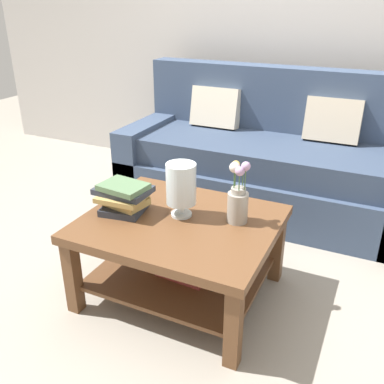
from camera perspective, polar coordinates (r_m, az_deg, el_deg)
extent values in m
plane|color=gray|center=(2.80, 2.66, -9.19)|extent=(10.00, 10.00, 0.00)
cube|color=#BCB7B2|center=(3.91, 13.19, 21.00)|extent=(6.40, 0.12, 2.70)
cube|color=#384760|center=(3.45, 9.31, 0.73)|extent=(2.21, 0.90, 0.36)
cube|color=#324057|center=(3.32, 9.49, 4.97)|extent=(1.97, 0.74, 0.20)
cube|color=#384760|center=(3.60, 11.53, 10.53)|extent=(2.21, 0.20, 0.70)
cube|color=#384760|center=(3.77, -5.39, 5.06)|extent=(0.20, 0.90, 0.60)
cube|color=beige|center=(3.62, 3.18, 11.21)|extent=(0.40, 0.18, 0.34)
cube|color=beige|center=(3.39, 18.26, 9.09)|extent=(0.40, 0.19, 0.34)
cube|color=brown|center=(2.29, -1.61, -4.26)|extent=(1.01, 0.85, 0.05)
cube|color=brown|center=(2.38, -15.59, -10.78)|extent=(0.07, 0.07, 0.43)
cube|color=brown|center=(2.01, 5.53, -17.56)|extent=(0.07, 0.07, 0.43)
cube|color=brown|center=(2.88, -6.23, -3.31)|extent=(0.07, 0.07, 0.43)
cube|color=brown|center=(2.58, 11.27, -7.27)|extent=(0.07, 0.07, 0.43)
cube|color=brown|center=(2.46, -1.52, -10.61)|extent=(0.89, 0.73, 0.02)
cube|color=#993833|center=(2.42, -0.90, -10.46)|extent=(0.29, 0.22, 0.03)
cube|color=#2D333D|center=(2.39, -9.05, -2.17)|extent=(0.25, 0.24, 0.04)
cube|color=tan|center=(2.37, -8.76, -1.24)|extent=(0.24, 0.20, 0.04)
cube|color=tan|center=(2.34, -9.33, -0.70)|extent=(0.26, 0.21, 0.03)
cube|color=#2D333D|center=(2.36, -9.13, 0.25)|extent=(0.29, 0.20, 0.03)
cube|color=#51704C|center=(2.32, -9.12, 0.69)|extent=(0.26, 0.21, 0.03)
cylinder|color=silver|center=(2.32, -1.42, -2.95)|extent=(0.11, 0.11, 0.02)
cylinder|color=silver|center=(2.30, -1.43, -2.11)|extent=(0.04, 0.04, 0.06)
cylinder|color=silver|center=(2.24, -1.46, 1.11)|extent=(0.16, 0.16, 0.22)
sphere|color=#3D6075|center=(2.28, -1.99, -0.03)|extent=(0.05, 0.05, 0.05)
sphere|color=slate|center=(2.27, -0.77, -0.22)|extent=(0.05, 0.05, 0.05)
cylinder|color=#9E998E|center=(2.24, 6.09, -2.05)|extent=(0.11, 0.11, 0.16)
cylinder|color=#9E998E|center=(2.20, 6.20, 0.19)|extent=(0.08, 0.08, 0.03)
cylinder|color=#426638|center=(2.15, 7.09, 1.67)|extent=(0.01, 0.01, 0.11)
sphere|color=#B28CB7|center=(2.13, 7.19, 3.42)|extent=(0.05, 0.05, 0.05)
cylinder|color=#426638|center=(2.21, 6.78, 1.77)|extent=(0.01, 0.01, 0.08)
sphere|color=#B28CB7|center=(2.19, 6.84, 2.95)|extent=(0.04, 0.04, 0.04)
cylinder|color=#426638|center=(2.20, 5.79, 2.06)|extent=(0.01, 0.01, 0.10)
sphere|color=gold|center=(2.17, 5.86, 3.63)|extent=(0.04, 0.04, 0.04)
cylinder|color=#426638|center=(2.17, 5.64, 1.70)|extent=(0.01, 0.01, 0.09)
sphere|color=silver|center=(2.15, 5.71, 3.27)|extent=(0.06, 0.06, 0.06)
cylinder|color=#426638|center=(2.15, 6.31, 1.29)|extent=(0.01, 0.01, 0.09)
sphere|color=#B28CB7|center=(2.12, 6.38, 2.76)|extent=(0.05, 0.05, 0.05)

